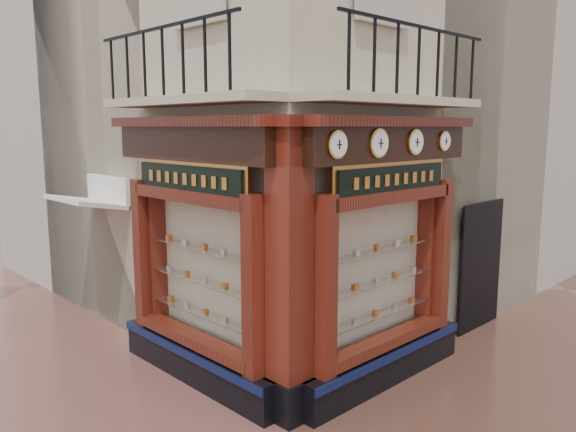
{
  "coord_description": "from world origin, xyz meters",
  "views": [
    {
      "loc": [
        0.1,
        -6.5,
        3.83
      ],
      "look_at": [
        -0.04,
        2.0,
        2.48
      ],
      "focal_mm": 35.0,
      "sensor_mm": 36.0,
      "label": 1
    }
  ],
  "objects_px": {
    "corner_pilaster": "(289,276)",
    "signboard_left": "(189,179)",
    "awning": "(93,332)",
    "clock_d": "(444,141)",
    "clock_b": "(379,143)",
    "clock_c": "(415,142)",
    "signboard_right": "(393,179)",
    "clock_a": "(337,145)"
  },
  "relations": [
    {
      "from": "corner_pilaster",
      "to": "signboard_left",
      "type": "relative_size",
      "value": 2.07
    },
    {
      "from": "awning",
      "to": "signboard_left",
      "type": "relative_size",
      "value": 0.8
    },
    {
      "from": "clock_d",
      "to": "awning",
      "type": "xyz_separation_m",
      "value": [
        -6.13,
        1.3,
        -3.62
      ]
    },
    {
      "from": "clock_b",
      "to": "clock_c",
      "type": "distance_m",
      "value": 0.87
    },
    {
      "from": "clock_b",
      "to": "signboard_right",
      "type": "bearing_deg",
      "value": 12.58
    },
    {
      "from": "clock_c",
      "to": "awning",
      "type": "distance_m",
      "value": 6.9
    },
    {
      "from": "clock_a",
      "to": "awning",
      "type": "height_order",
      "value": "clock_a"
    },
    {
      "from": "awning",
      "to": "signboard_left",
      "type": "distance_m",
      "value": 4.37
    },
    {
      "from": "clock_b",
      "to": "awning",
      "type": "relative_size",
      "value": 0.26
    },
    {
      "from": "signboard_left",
      "to": "clock_b",
      "type": "bearing_deg",
      "value": -144.18
    },
    {
      "from": "awning",
      "to": "signboard_right",
      "type": "height_order",
      "value": "signboard_right"
    },
    {
      "from": "clock_c",
      "to": "signboard_right",
      "type": "height_order",
      "value": "clock_c"
    },
    {
      "from": "clock_d",
      "to": "awning",
      "type": "height_order",
      "value": "clock_d"
    },
    {
      "from": "clock_c",
      "to": "signboard_left",
      "type": "bearing_deg",
      "value": 138.28
    },
    {
      "from": "awning",
      "to": "clock_a",
      "type": "bearing_deg",
      "value": -170.16
    },
    {
      "from": "clock_b",
      "to": "clock_d",
      "type": "relative_size",
      "value": 1.28
    },
    {
      "from": "clock_c",
      "to": "clock_d",
      "type": "bearing_deg",
      "value": -0.0
    },
    {
      "from": "signboard_left",
      "to": "signboard_right",
      "type": "distance_m",
      "value": 2.92
    },
    {
      "from": "clock_b",
      "to": "awning",
      "type": "xyz_separation_m",
      "value": [
        -4.96,
        2.47,
        -3.62
      ]
    },
    {
      "from": "clock_b",
      "to": "awning",
      "type": "height_order",
      "value": "clock_b"
    },
    {
      "from": "clock_b",
      "to": "signboard_left",
      "type": "relative_size",
      "value": 0.2
    },
    {
      "from": "clock_d",
      "to": "clock_b",
      "type": "bearing_deg",
      "value": -180.0
    },
    {
      "from": "signboard_right",
      "to": "awning",
      "type": "bearing_deg",
      "value": 113.63
    },
    {
      "from": "signboard_right",
      "to": "signboard_left",
      "type": "bearing_deg",
      "value": 135.0
    },
    {
      "from": "clock_a",
      "to": "corner_pilaster",
      "type": "bearing_deg",
      "value": 133.92
    },
    {
      "from": "clock_a",
      "to": "clock_c",
      "type": "xyz_separation_m",
      "value": [
        1.21,
        1.21,
        -0.0
      ]
    },
    {
      "from": "clock_a",
      "to": "signboard_left",
      "type": "height_order",
      "value": "clock_a"
    },
    {
      "from": "clock_b",
      "to": "clock_d",
      "type": "distance_m",
      "value": 1.67
    },
    {
      "from": "clock_b",
      "to": "clock_d",
      "type": "bearing_deg",
      "value": 0.0
    },
    {
      "from": "signboard_left",
      "to": "clock_a",
      "type": "bearing_deg",
      "value": -161.52
    },
    {
      "from": "corner_pilaster",
      "to": "clock_a",
      "type": "xyz_separation_m",
      "value": [
        0.59,
        -0.01,
        1.67
      ]
    },
    {
      "from": "clock_b",
      "to": "clock_d",
      "type": "height_order",
      "value": "clock_b"
    },
    {
      "from": "clock_a",
      "to": "clock_c",
      "type": "distance_m",
      "value": 1.71
    },
    {
      "from": "clock_b",
      "to": "signboard_right",
      "type": "xyz_separation_m",
      "value": [
        0.27,
        0.43,
        -0.52
      ]
    },
    {
      "from": "clock_c",
      "to": "awning",
      "type": "relative_size",
      "value": 0.24
    },
    {
      "from": "clock_b",
      "to": "signboard_left",
      "type": "xyz_separation_m",
      "value": [
        -2.65,
        0.43,
        -0.52
      ]
    },
    {
      "from": "corner_pilaster",
      "to": "signboard_right",
      "type": "height_order",
      "value": "corner_pilaster"
    },
    {
      "from": "signboard_right",
      "to": "clock_a",
      "type": "bearing_deg",
      "value": -175.28
    },
    {
      "from": "awning",
      "to": "signboard_right",
      "type": "distance_m",
      "value": 6.41
    },
    {
      "from": "clock_b",
      "to": "awning",
      "type": "distance_m",
      "value": 6.62
    },
    {
      "from": "clock_a",
      "to": "signboard_left",
      "type": "xyz_separation_m",
      "value": [
        -2.05,
        1.02,
        -0.52
      ]
    },
    {
      "from": "corner_pilaster",
      "to": "clock_d",
      "type": "distance_m",
      "value": 3.39
    }
  ]
}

